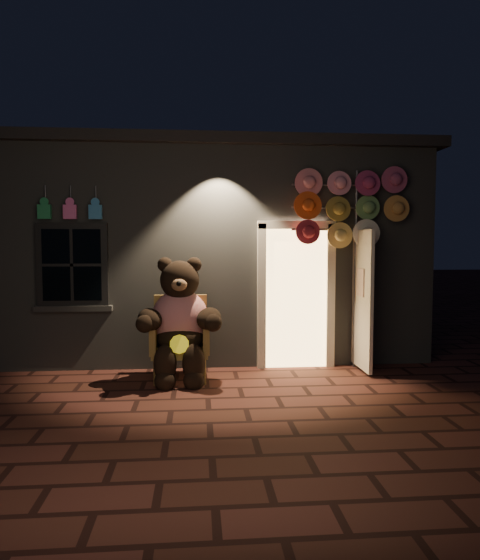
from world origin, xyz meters
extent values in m
plane|color=#552820|center=(0.00, 0.00, 0.00)|extent=(60.00, 60.00, 0.00)
cube|color=slate|center=(0.00, 4.00, 1.65)|extent=(7.00, 5.00, 3.30)
cube|color=black|center=(0.00, 4.00, 3.38)|extent=(7.30, 5.30, 0.16)
cube|color=black|center=(-1.90, 1.46, 1.55)|extent=(1.00, 0.10, 1.20)
cube|color=black|center=(-1.90, 1.43, 1.55)|extent=(0.82, 0.06, 1.02)
cube|color=slate|center=(-1.90, 1.46, 0.92)|extent=(1.10, 0.14, 0.08)
cube|color=#F0BC6C|center=(1.35, 1.48, 1.05)|extent=(0.92, 0.10, 2.10)
cube|color=beige|center=(0.83, 1.44, 1.05)|extent=(0.12, 0.12, 2.20)
cube|color=beige|center=(1.87, 1.44, 1.05)|extent=(0.12, 0.12, 2.20)
cube|color=beige|center=(1.35, 1.44, 2.13)|extent=(1.16, 0.12, 0.12)
cube|color=beige|center=(2.25, 1.10, 1.05)|extent=(0.05, 0.80, 2.00)
cube|color=#24844C|center=(-2.25, 1.38, 2.30)|extent=(0.18, 0.07, 0.20)
cylinder|color=#59595E|center=(-2.25, 1.44, 2.55)|extent=(0.02, 0.02, 0.25)
cube|color=pink|center=(-1.90, 1.38, 2.30)|extent=(0.18, 0.07, 0.20)
cylinder|color=#59595E|center=(-1.90, 1.44, 2.55)|extent=(0.02, 0.02, 0.25)
cube|color=teal|center=(-1.55, 1.38, 2.30)|extent=(0.18, 0.07, 0.20)
cylinder|color=#59595E|center=(-1.55, 1.44, 2.55)|extent=(0.02, 0.02, 0.25)
cube|color=olive|center=(-0.36, 0.89, 0.39)|extent=(0.74, 0.69, 0.11)
cube|color=olive|center=(-0.36, 1.21, 0.76)|extent=(0.74, 0.09, 0.74)
cube|color=olive|center=(-0.70, 0.87, 0.60)|extent=(0.09, 0.63, 0.42)
cube|color=olive|center=(-0.01, 0.87, 0.60)|extent=(0.09, 0.63, 0.42)
cylinder|color=olive|center=(-0.67, 0.60, 0.17)|extent=(0.05, 0.05, 0.34)
cylinder|color=olive|center=(-0.04, 0.60, 0.17)|extent=(0.05, 0.05, 0.34)
cylinder|color=olive|center=(-0.67, 1.19, 0.17)|extent=(0.05, 0.05, 0.34)
cylinder|color=olive|center=(-0.04, 1.19, 0.17)|extent=(0.05, 0.05, 0.34)
ellipsoid|color=red|center=(-0.36, 0.95, 0.82)|extent=(0.78, 0.63, 0.82)
ellipsoid|color=black|center=(-0.36, 0.86, 0.58)|extent=(0.65, 0.55, 0.39)
sphere|color=black|center=(-0.36, 0.90, 1.36)|extent=(0.53, 0.53, 0.53)
sphere|color=black|center=(-0.55, 0.93, 1.57)|extent=(0.21, 0.21, 0.21)
sphere|color=black|center=(-0.16, 0.93, 1.57)|extent=(0.21, 0.21, 0.21)
ellipsoid|color=#8B623F|center=(-0.35, 0.66, 1.32)|extent=(0.21, 0.15, 0.17)
ellipsoid|color=black|center=(-0.75, 0.70, 0.86)|extent=(0.47, 0.61, 0.30)
ellipsoid|color=black|center=(0.03, 0.71, 0.86)|extent=(0.46, 0.61, 0.30)
ellipsoid|color=black|center=(-0.54, 0.52, 0.31)|extent=(0.30, 0.30, 0.51)
ellipsoid|color=black|center=(-0.17, 0.52, 0.31)|extent=(0.30, 0.30, 0.51)
sphere|color=black|center=(-0.54, 0.45, 0.10)|extent=(0.28, 0.28, 0.28)
sphere|color=black|center=(-0.17, 0.45, 0.10)|extent=(0.28, 0.28, 0.28)
cylinder|color=yellow|center=(-0.35, 0.52, 0.56)|extent=(0.25, 0.10, 0.24)
cylinder|color=#59595E|center=(2.23, 1.38, 1.46)|extent=(0.04, 0.04, 2.93)
cylinder|color=#59595E|center=(1.91, 1.36, 2.71)|extent=(1.30, 0.03, 0.03)
cylinder|color=#59595E|center=(1.91, 1.36, 2.38)|extent=(1.30, 0.03, 0.03)
cylinder|color=#59595E|center=(1.91, 1.36, 2.06)|extent=(1.30, 0.03, 0.03)
cylinder|color=pink|center=(1.50, 1.30, 2.76)|extent=(0.37, 0.11, 0.37)
cylinder|color=pink|center=(1.93, 1.27, 2.76)|extent=(0.37, 0.11, 0.37)
cylinder|color=#AE3566|center=(2.37, 1.24, 2.76)|extent=(0.37, 0.11, 0.37)
cylinder|color=#B94972|center=(2.80, 1.30, 2.76)|extent=(0.37, 0.11, 0.37)
cylinder|color=#F4541B|center=(1.50, 1.27, 2.38)|extent=(0.37, 0.11, 0.37)
cylinder|color=olive|center=(1.93, 1.24, 2.38)|extent=(0.37, 0.11, 0.37)
cylinder|color=#6B9F58|center=(2.37, 1.30, 2.38)|extent=(0.37, 0.11, 0.37)
cylinder|color=#E19546|center=(2.80, 1.27, 2.38)|extent=(0.37, 0.11, 0.37)
cylinder|color=#B42936|center=(1.50, 1.24, 2.01)|extent=(0.37, 0.11, 0.37)
cylinder|color=#E6C066|center=(1.93, 1.30, 2.01)|extent=(0.37, 0.11, 0.37)
cylinder|color=white|center=(2.37, 1.27, 2.01)|extent=(0.37, 0.11, 0.37)
camera|label=1|loc=(-0.12, -5.87, 1.83)|focal=32.00mm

